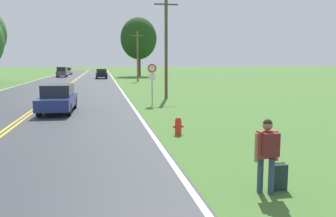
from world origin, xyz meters
The scene contains 11 objects.
hitchhiker_person centered at (7.43, 4.42, 1.01)m, with size 0.56×0.40×1.65m.
suitcase centered at (7.78, 4.58, 0.29)m, with size 0.41×0.15×0.64m.
fire_hydrant centered at (6.88, 10.93, 0.36)m, with size 0.42×0.26×0.71m.
traffic_sign centered at (7.19, 20.40, 2.06)m, with size 0.60×0.10×2.72m.
utility_pole_midground centered at (8.88, 24.57, 4.01)m, with size 1.80×0.24×7.72m.
utility_pole_far centered at (9.06, 48.18, 3.67)m, with size 1.80×0.24×7.04m.
tree_mid_treeline centered at (11.13, 66.40, 7.19)m, with size 6.89×6.89×11.18m.
car_dark_blue_sedan_nearest centered at (1.51, 18.26, 0.81)m, with size 1.85×4.84×1.58m.
car_black_suv_approaching centered at (3.95, 58.17, 0.86)m, with size 1.96×4.38×1.63m.
car_dark_grey_suv_mid_near centered at (-3.11, 65.40, 0.97)m, with size 1.79×4.72×1.85m.
car_silver_sedan_mid_far centered at (-3.25, 77.76, 0.80)m, with size 1.75×4.77×1.54m.
Camera 1 is at (3.96, -2.49, 2.86)m, focal length 38.00 mm.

